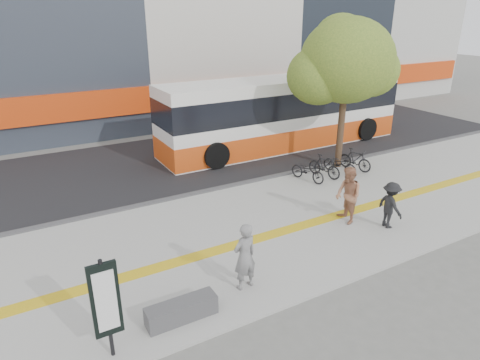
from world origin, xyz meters
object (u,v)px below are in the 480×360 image
bus (284,115)px  pedestrian_tan (348,195)px  street_tree (344,62)px  seated_woman (245,257)px  bench (182,310)px  signboard (106,302)px  pedestrian_dark (390,205)px

bus → pedestrian_tan: bearing=-111.2°
bus → street_tree: bearing=-85.8°
bus → seated_woman: bearing=-129.4°
bench → street_tree: bearing=31.6°
signboard → bus: bus is taller
signboard → seated_woman: (3.40, 0.63, -0.41)m
signboard → street_tree: (11.38, 6.33, 3.15)m
street_tree → bench: bearing=-148.4°
bus → pedestrian_dark: bearing=-103.7°
signboard → pedestrian_dark: 9.03m
bus → pedestrian_tan: 8.56m
bench → signboard: bearing=-169.2°
bench → seated_woman: 1.94m
seated_woman → street_tree: bearing=-151.7°
signboard → bus: (11.11, 10.01, 0.29)m
bench → pedestrian_dark: bearing=6.3°
signboard → seated_woman: size_ratio=1.26×
bus → pedestrian_dark: bus is taller
signboard → pedestrian_tan: size_ratio=1.19×
seated_woman → pedestrian_tan: pedestrian_tan is taller
street_tree → bus: size_ratio=0.50×
pedestrian_dark → seated_woman: bearing=102.0°
street_tree → bus: 4.67m
pedestrian_dark → bench: bearing=103.3°
bench → pedestrian_tan: size_ratio=0.86×
signboard → pedestrian_dark: (8.95, 1.12, -0.54)m
bench → signboard: (-1.60, -0.31, 1.06)m
bench → signboard: signboard is taller
bench → pedestrian_dark: 7.41m
bench → bus: size_ratio=0.13×
pedestrian_dark → signboard: bearing=104.1°
pedestrian_tan → signboard: bearing=-63.7°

